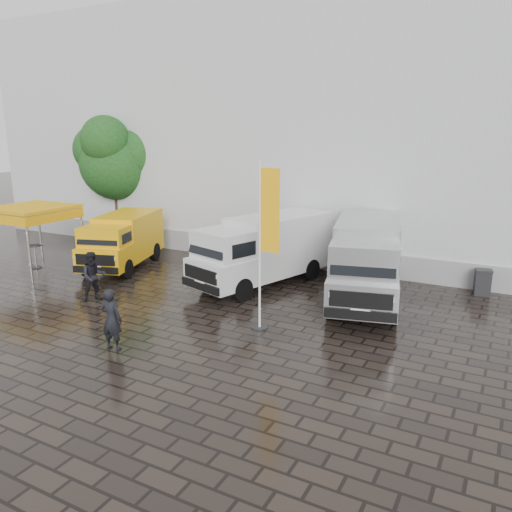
# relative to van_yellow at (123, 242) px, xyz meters

# --- Properties ---
(ground) EXTENTS (120.00, 120.00, 0.00)m
(ground) POSITION_rel_van_yellow_xyz_m (7.53, -4.04, -1.16)
(ground) COLOR black
(ground) RESTS_ON ground
(exhibition_hall) EXTENTS (44.00, 16.00, 12.00)m
(exhibition_hall) POSITION_rel_van_yellow_xyz_m (9.53, 11.96, 4.84)
(exhibition_hall) COLOR silver
(exhibition_hall) RESTS_ON ground
(hall_plinth) EXTENTS (44.00, 0.15, 1.00)m
(hall_plinth) POSITION_rel_van_yellow_xyz_m (9.53, 3.91, -0.66)
(hall_plinth) COLOR gray
(hall_plinth) RESTS_ON ground
(van_yellow) EXTENTS (3.39, 5.39, 2.32)m
(van_yellow) POSITION_rel_van_yellow_xyz_m (0.00, 0.00, 0.00)
(van_yellow) COLOR #E9A50C
(van_yellow) RESTS_ON ground
(van_white) EXTENTS (3.82, 6.50, 2.67)m
(van_white) POSITION_rel_van_yellow_xyz_m (6.64, 0.66, 0.17)
(van_white) COLOR silver
(van_white) RESTS_ON ground
(van_silver) EXTENTS (3.66, 6.84, 2.82)m
(van_silver) POSITION_rel_van_yellow_xyz_m (10.73, 0.66, 0.25)
(van_silver) COLOR #A7A9AC
(van_silver) RESTS_ON ground
(canopy_tent) EXTENTS (3.01, 3.01, 2.77)m
(canopy_tent) POSITION_rel_van_yellow_xyz_m (-3.35, -1.92, 1.41)
(canopy_tent) COLOR silver
(canopy_tent) RESTS_ON ground
(flagpole) EXTENTS (0.88, 0.50, 5.11)m
(flagpole) POSITION_rel_van_yellow_xyz_m (8.81, -3.41, 1.70)
(flagpole) COLOR black
(flagpole) RESTS_ON ground
(tree) EXTENTS (3.88, 3.99, 6.97)m
(tree) POSITION_rel_van_yellow_xyz_m (-4.12, 4.33, 3.31)
(tree) COLOR black
(tree) RESTS_ON ground
(cocktail_table) EXTENTS (0.60, 0.60, 1.04)m
(cocktail_table) POSITION_rel_van_yellow_xyz_m (-3.38, -1.91, -0.64)
(cocktail_table) COLOR black
(cocktail_table) RESTS_ON ground
(wheelie_bin) EXTENTS (0.67, 0.67, 0.97)m
(wheelie_bin) POSITION_rel_van_yellow_xyz_m (14.42, 3.37, -0.68)
(wheelie_bin) COLOR black
(wheelie_bin) RESTS_ON ground
(person_front) EXTENTS (0.69, 0.49, 1.78)m
(person_front) POSITION_rel_van_yellow_xyz_m (5.75, -6.71, -0.27)
(person_front) COLOR black
(person_front) RESTS_ON ground
(person_tent) EXTENTS (1.05, 1.10, 1.79)m
(person_tent) POSITION_rel_van_yellow_xyz_m (2.21, -3.90, -0.27)
(person_tent) COLOR black
(person_tent) RESTS_ON ground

